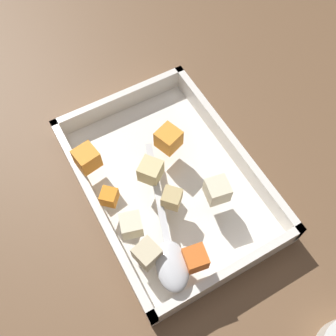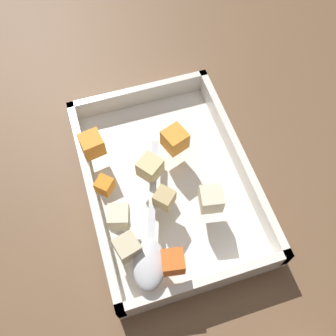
{
  "view_description": "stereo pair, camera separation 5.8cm",
  "coord_description": "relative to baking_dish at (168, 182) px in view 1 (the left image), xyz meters",
  "views": [
    {
      "loc": [
        -0.24,
        0.15,
        0.57
      ],
      "look_at": [
        0.01,
        0.01,
        0.06
      ],
      "focal_mm": 41.59,
      "sensor_mm": 36.0,
      "label": 1
    },
    {
      "loc": [
        -0.26,
        0.1,
        0.57
      ],
      "look_at": [
        0.01,
        0.01,
        0.06
      ],
      "focal_mm": 41.59,
      "sensor_mm": 36.0,
      "label": 2
    }
  ],
  "objects": [
    {
      "name": "potato_chunk_near_spoon",
      "position": [
        -0.1,
        0.09,
        0.05
      ],
      "size": [
        0.04,
        0.04,
        0.03
      ],
      "primitive_type": "cube",
      "rotation": [
        0.0,
        0.0,
        3.41
      ],
      "color": "beige",
      "rests_on": "baking_dish"
    },
    {
      "name": "carrot_chunk_back_center",
      "position": [
        -0.14,
        0.04,
        0.05
      ],
      "size": [
        0.03,
        0.03,
        0.03
      ],
      "primitive_type": "cube",
      "rotation": [
        0.0,
        0.0,
        1.4
      ],
      "color": "orange",
      "rests_on": "baking_dish"
    },
    {
      "name": "potato_chunk_rim_edge",
      "position": [
        -0.07,
        -0.04,
        0.05
      ],
      "size": [
        0.04,
        0.04,
        0.03
      ],
      "primitive_type": "cube",
      "rotation": [
        0.0,
        0.0,
        2.96
      ],
      "color": "beige",
      "rests_on": "baking_dish"
    },
    {
      "name": "carrot_chunk_corner_ne",
      "position": [
        0.07,
        0.1,
        0.05
      ],
      "size": [
        0.04,
        0.04,
        0.03
      ],
      "primitive_type": "cube",
      "rotation": [
        0.0,
        0.0,
        0.17
      ],
      "color": "orange",
      "rests_on": "baking_dish"
    },
    {
      "name": "baking_dish",
      "position": [
        0.0,
        0.0,
        0.0
      ],
      "size": [
        0.35,
        0.25,
        0.05
      ],
      "color": "white",
      "rests_on": "ground_plane"
    },
    {
      "name": "carrot_chunk_far_right",
      "position": [
        -0.0,
        0.1,
        0.05
      ],
      "size": [
        0.03,
        0.03,
        0.02
      ],
      "primitive_type": "cube",
      "rotation": [
        0.0,
        0.0,
        5.54
      ],
      "color": "orange",
      "rests_on": "baking_dish"
    },
    {
      "name": "potato_chunk_corner_sw",
      "position": [
        -0.05,
        0.02,
        0.05
      ],
      "size": [
        0.04,
        0.04,
        0.03
      ],
      "primitive_type": "cube",
      "rotation": [
        0.0,
        0.0,
        3.9
      ],
      "color": "tan",
      "rests_on": "baking_dish"
    },
    {
      "name": "potato_chunk_mid_right",
      "position": [
        -0.06,
        0.09,
        0.05
      ],
      "size": [
        0.04,
        0.04,
        0.03
      ],
      "primitive_type": "cube",
      "rotation": [
        0.0,
        0.0,
        6.0
      ],
      "color": "beige",
      "rests_on": "baking_dish"
    },
    {
      "name": "carrot_chunk_center",
      "position": [
        0.04,
        -0.02,
        0.05
      ],
      "size": [
        0.04,
        0.04,
        0.03
      ],
      "primitive_type": "cube",
      "rotation": [
        0.0,
        0.0,
        3.48
      ],
      "color": "orange",
      "rests_on": "baking_dish"
    },
    {
      "name": "serving_spoon",
      "position": [
        -0.12,
        0.06,
        0.05
      ],
      "size": [
        0.23,
        0.1,
        0.02
      ],
      "rotation": [
        0.0,
        0.0,
        5.96
      ],
      "color": "silver",
      "rests_on": "baking_dish"
    },
    {
      "name": "ground_plane",
      "position": [
        -0.01,
        -0.01,
        -0.01
      ],
      "size": [
        4.0,
        4.0,
        0.0
      ],
      "primitive_type": "plane",
      "color": "brown"
    },
    {
      "name": "potato_chunk_front_center",
      "position": [
        0.01,
        0.03,
        0.05
      ],
      "size": [
        0.04,
        0.04,
        0.03
      ],
      "primitive_type": "cube",
      "rotation": [
        0.0,
        0.0,
        5.37
      ],
      "color": "#E0CC89",
      "rests_on": "baking_dish"
    }
  ]
}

